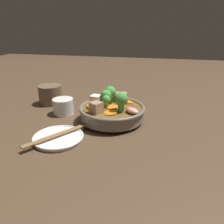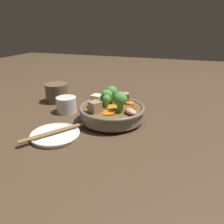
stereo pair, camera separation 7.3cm
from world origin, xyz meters
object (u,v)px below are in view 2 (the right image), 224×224
at_px(side_saucer, 55,135).
at_px(dark_mug, 57,93).
at_px(stirfry_bowl, 112,110).
at_px(tea_cup, 66,104).
at_px(chopsticks_pair, 55,132).

height_order(side_saucer, dark_mug, dark_mug).
relative_size(stirfry_bowl, dark_mug, 1.92).
relative_size(side_saucer, dark_mug, 1.25).
xyz_separation_m(stirfry_bowl, side_saucer, (-0.16, 0.12, -0.03)).
distance_m(stirfry_bowl, tea_cup, 0.19).
relative_size(side_saucer, chopsticks_pair, 0.79).
xyz_separation_m(tea_cup, chopsticks_pair, (-0.18, -0.07, -0.01)).
height_order(stirfry_bowl, tea_cup, stirfry_bowl).
xyz_separation_m(side_saucer, chopsticks_pair, (0.00, 0.00, 0.01)).
relative_size(stirfry_bowl, side_saucer, 1.53).
height_order(stirfry_bowl, dark_mug, stirfry_bowl).
bearing_deg(chopsticks_pair, dark_mug, 30.88).
bearing_deg(stirfry_bowl, tea_cup, 83.12).
bearing_deg(side_saucer, tea_cup, 20.20).
xyz_separation_m(dark_mug, chopsticks_pair, (-0.28, -0.17, -0.02)).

